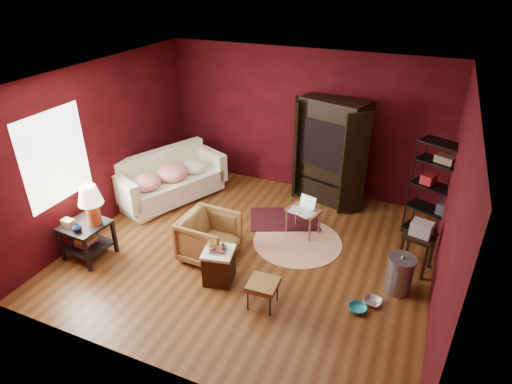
# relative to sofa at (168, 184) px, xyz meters

# --- Properties ---
(room) EXTENTS (5.54, 5.04, 2.84)m
(room) POSITION_rel_sofa_xyz_m (2.13, -0.94, 1.04)
(room) COLOR brown
(room) RESTS_ON ground
(sofa) EXTENTS (1.08, 1.93, 0.72)m
(sofa) POSITION_rel_sofa_xyz_m (0.00, 0.00, 0.00)
(sofa) COLOR white
(sofa) RESTS_ON ground
(armchair) EXTENTS (0.76, 0.81, 0.81)m
(armchair) POSITION_rel_sofa_xyz_m (1.63, -1.31, 0.04)
(armchair) COLOR black
(armchair) RESTS_ON ground
(pet_bowl_steel) EXTENTS (0.25, 0.12, 0.25)m
(pet_bowl_steel) POSITION_rel_sofa_xyz_m (4.19, -1.36, -0.24)
(pet_bowl_steel) COLOR silver
(pet_bowl_steel) RESTS_ON ground
(pet_bowl_turquoise) EXTENTS (0.26, 0.17, 0.25)m
(pet_bowl_turquoise) POSITION_rel_sofa_xyz_m (4.03, -1.59, -0.24)
(pet_bowl_turquoise) COLOR teal
(pet_bowl_turquoise) RESTS_ON ground
(vase) EXTENTS (0.15, 0.16, 0.15)m
(vase) POSITION_rel_sofa_xyz_m (-0.10, -2.23, 0.31)
(vase) COLOR #0C1940
(vase) RESTS_ON side_table
(mug) EXTENTS (0.16, 0.14, 0.13)m
(mug) POSITION_rel_sofa_xyz_m (1.96, -1.80, 0.29)
(mug) COLOR #DBBB6B
(mug) RESTS_ON hamper
(side_table) EXTENTS (0.67, 0.67, 1.24)m
(side_table) POSITION_rel_sofa_xyz_m (-0.08, -1.99, 0.38)
(side_table) COLOR black
(side_table) RESTS_ON ground
(sofa_cushions) EXTENTS (1.61, 2.26, 0.88)m
(sofa_cushions) POSITION_rel_sofa_xyz_m (0.01, 0.04, 0.07)
(sofa_cushions) COLOR white
(sofa_cushions) RESTS_ON sofa
(hamper) EXTENTS (0.51, 0.51, 0.61)m
(hamper) POSITION_rel_sofa_xyz_m (2.03, -1.76, -0.09)
(hamper) COLOR #42280F
(hamper) RESTS_ON ground
(footstool) EXTENTS (0.41, 0.41, 0.40)m
(footstool) POSITION_rel_sofa_xyz_m (2.81, -1.99, -0.01)
(footstool) COLOR black
(footstool) RESTS_ON ground
(rug_round) EXTENTS (1.81, 1.81, 0.01)m
(rug_round) POSITION_rel_sofa_xyz_m (2.78, -0.37, -0.36)
(rug_round) COLOR white
(rug_round) RESTS_ON ground
(rug_oriental) EXTENTS (1.45, 1.24, 0.01)m
(rug_oriental) POSITION_rel_sofa_xyz_m (2.34, 0.20, -0.35)
(rug_oriental) COLOR #55161B
(rug_oriental) RESTS_ON ground
(laptop_desk) EXTENTS (0.62, 0.53, 0.67)m
(laptop_desk) POSITION_rel_sofa_xyz_m (2.77, -0.06, 0.05)
(laptop_desk) COLOR brown
(laptop_desk) RESTS_ON ground
(tv_armoire) EXTENTS (1.52, 1.10, 2.01)m
(tv_armoire) POSITION_rel_sofa_xyz_m (2.83, 1.29, 0.69)
(tv_armoire) COLOR black
(tv_armoire) RESTS_ON ground
(wire_shelving) EXTENTS (0.91, 0.67, 1.71)m
(wire_shelving) POSITION_rel_sofa_xyz_m (4.79, 0.65, 0.58)
(wire_shelving) COLOR black
(wire_shelving) RESTS_ON ground
(small_stand) EXTENTS (0.50, 0.50, 0.84)m
(small_stand) POSITION_rel_sofa_xyz_m (4.64, -0.35, 0.26)
(small_stand) COLOR black
(small_stand) RESTS_ON ground
(trash_can) EXTENTS (0.46, 0.46, 0.62)m
(trash_can) POSITION_rel_sofa_xyz_m (4.46, -0.96, -0.07)
(trash_can) COLOR gray
(trash_can) RESTS_ON ground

